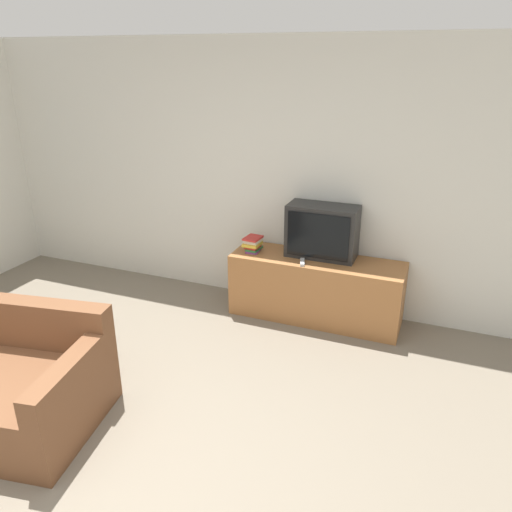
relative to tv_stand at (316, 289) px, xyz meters
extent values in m
plane|color=#756B5B|center=(-0.75, -2.73, -0.31)|extent=(14.00, 14.00, 0.00)
cube|color=silver|center=(-0.75, 0.30, 0.99)|extent=(9.00, 0.06, 2.60)
cube|color=#9E6638|center=(0.00, 0.00, 0.00)|extent=(1.64, 0.50, 0.62)
cube|color=black|center=(0.01, 0.10, 0.56)|extent=(0.66, 0.31, 0.50)
cube|color=black|center=(0.01, -0.06, 0.56)|extent=(0.58, 0.01, 0.42)
cube|color=brown|center=(-1.87, -1.94, 0.28)|extent=(1.70, 0.44, 0.36)
cube|color=brown|center=(-1.03, -2.19, -0.01)|extent=(0.29, 0.94, 0.61)
cube|color=#7A3884|center=(-0.64, -0.04, 0.32)|extent=(0.13, 0.17, 0.02)
cube|color=#2D753D|center=(-0.63, -0.03, 0.34)|extent=(0.13, 0.19, 0.02)
cube|color=#B72D28|center=(-0.64, -0.04, 0.36)|extent=(0.13, 0.15, 0.03)
cube|color=gold|center=(-0.65, -0.04, 0.39)|extent=(0.15, 0.18, 0.03)
cube|color=silver|center=(-0.65, -0.03, 0.42)|extent=(0.14, 0.16, 0.03)
cube|color=#B72D28|center=(-0.65, -0.03, 0.45)|extent=(0.16, 0.20, 0.02)
cube|color=#B7B7B7|center=(-0.10, -0.15, 0.32)|extent=(0.08, 0.17, 0.02)
camera|label=1|loc=(1.08, -4.27, 2.10)|focal=35.00mm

